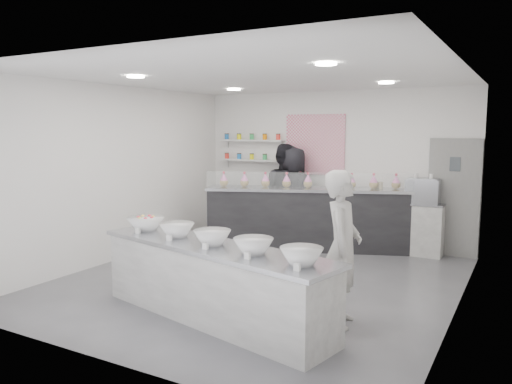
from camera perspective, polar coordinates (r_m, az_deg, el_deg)
floor at (r=7.58m, az=0.32°, el=-10.13°), size 6.00×6.00×0.00m
ceiling at (r=7.28m, az=0.33°, el=13.04°), size 6.00×6.00×0.00m
back_wall at (r=10.00m, az=8.62°, el=2.77°), size 5.50×0.00×5.50m
left_wall at (r=8.93m, az=-15.36°, el=2.07°), size 0.00×6.00×6.00m
right_wall at (r=6.44m, az=22.34°, el=-0.13°), size 0.00×6.00×6.00m
back_door at (r=9.47m, az=21.65°, el=-0.64°), size 0.88×0.04×2.10m
pattern_panel at (r=10.08m, az=6.75°, el=5.40°), size 1.25×0.03×1.20m
jar_shelf_lower at (r=10.64m, az=-0.44°, el=3.66°), size 1.45×0.22×0.04m
jar_shelf_upper at (r=10.63m, az=-0.44°, el=5.92°), size 1.45×0.22×0.04m
preserve_jars at (r=10.61m, az=-0.49°, el=5.16°), size 1.45×0.10×0.56m
downlight_0 at (r=7.27m, az=-13.60°, el=12.68°), size 0.24×0.24×0.02m
downlight_1 at (r=5.78m, az=8.00°, el=14.27°), size 0.24×0.24×0.02m
downlight_2 at (r=9.35m, az=-2.54°, el=11.62°), size 0.24×0.24×0.02m
downlight_3 at (r=8.25m, az=14.66°, el=11.98°), size 0.24×0.24×0.02m
prep_counter at (r=6.04m, az=-4.95°, el=-10.23°), size 3.41×1.47×0.91m
back_bar at (r=9.45m, az=5.90°, el=-3.04°), size 3.76×2.02×1.17m
sneeze_guard at (r=9.02m, az=5.90°, el=1.25°), size 3.47×1.38×0.32m
espresso_ledge at (r=9.50m, az=16.84°, el=-3.95°), size 1.27×0.40×0.94m
espresso_machine at (r=9.34m, az=18.56°, el=0.08°), size 0.57×0.39×0.43m
cup_stacks at (r=9.53m, az=13.75°, el=0.13°), size 0.24×0.24×0.35m
prep_bowls at (r=5.90m, az=-5.01°, el=-5.21°), size 3.09×1.20×0.18m
label_cards at (r=5.43m, az=-7.10°, el=-6.92°), size 2.66×0.04×0.07m
cookie_bags at (r=9.35m, az=5.96°, el=1.34°), size 3.19×1.38×0.28m
woman_prep at (r=5.84m, az=9.83°, el=-6.35°), size 0.56×0.73×1.81m
staff_left at (r=10.03m, az=3.16°, el=-0.11°), size 1.02×0.83×1.97m
staff_right at (r=9.93m, az=4.33°, el=-0.36°), size 1.01×0.73×1.91m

